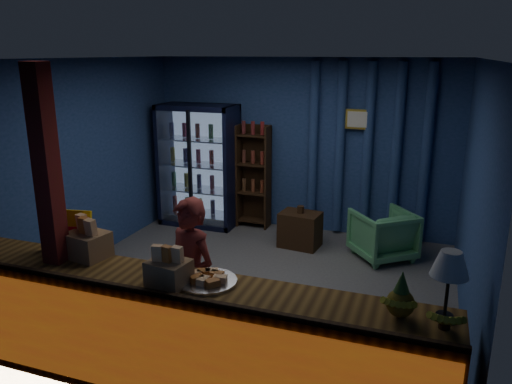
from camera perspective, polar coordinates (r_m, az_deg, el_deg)
ground at (r=5.99m, az=-0.62°, el=-10.72°), size 4.60×4.60×0.00m
room_walls at (r=5.47m, az=-0.67°, el=4.15°), size 4.60×4.60×4.60m
counter at (r=4.24m, az=-9.98°, el=-15.62°), size 4.40×0.57×0.99m
support_post at (r=4.49m, az=-22.19°, el=-3.21°), size 0.16×0.16×2.60m
beverage_cooler at (r=7.93m, az=-6.33°, el=3.00°), size 1.20×0.62×1.90m
bottle_shelf at (r=7.77m, az=-0.20°, el=1.77°), size 0.50×0.28×1.60m
curtain_folds at (r=7.35m, az=12.63°, el=4.61°), size 1.74×0.14×2.50m
framed_picture at (r=7.25m, az=11.61°, el=8.14°), size 0.36×0.04×0.28m
shopkeeper at (r=4.49m, az=-7.48°, el=-9.89°), size 0.63×0.53×1.48m
green_chair at (r=6.85m, az=14.31°, el=-4.73°), size 1.00×1.01×0.66m
side_table at (r=7.08m, az=5.06°, el=-4.28°), size 0.59×0.46×0.60m
yellow_sign at (r=4.74m, az=-20.86°, el=-4.17°), size 0.48×0.17×0.38m
snack_box_left at (r=3.89m, az=-9.93°, el=-8.87°), size 0.33×0.29×0.32m
snack_box_centre at (r=4.56m, az=-18.73°, el=-5.54°), size 0.39×0.34×0.36m
pastry_tray at (r=3.92m, az=-5.59°, el=-9.95°), size 0.47×0.47×0.08m
banana_bunches at (r=3.50m, az=18.39°, el=-12.78°), size 0.55×0.32×0.18m
table_lamp at (r=3.49m, az=21.29°, el=-7.95°), size 0.25×0.25×0.49m
pineapple at (r=3.52m, az=16.21°, el=-11.67°), size 0.19×0.19×0.33m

